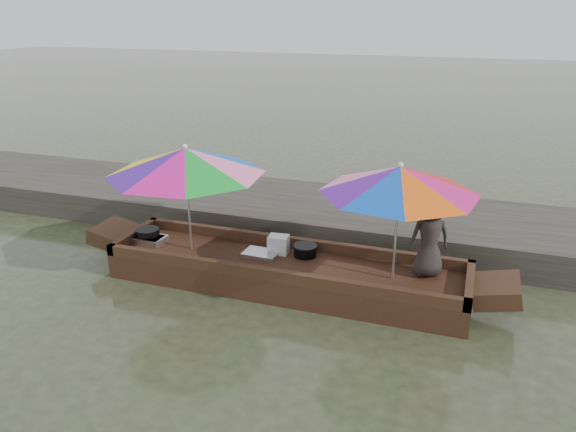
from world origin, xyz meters
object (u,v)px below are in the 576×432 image
(charcoal_grill, at_px, (305,251))
(umbrella_stern, at_px, (396,223))
(cooking_pot, at_px, (148,235))
(tray_crayfish, at_px, (149,239))
(vendor, at_px, (430,237))
(umbrella_bow, at_px, (188,198))
(tray_scallop, at_px, (261,254))
(boat_hull, at_px, (286,274))
(supply_bag, at_px, (278,244))

(charcoal_grill, xyz_separation_m, umbrella_stern, (1.28, -0.30, 0.70))
(cooking_pot, distance_m, tray_crayfish, 0.09)
(charcoal_grill, bearing_deg, umbrella_stern, -13.25)
(vendor, distance_m, umbrella_bow, 3.34)
(tray_scallop, height_order, umbrella_stern, umbrella_stern)
(boat_hull, height_order, umbrella_bow, umbrella_bow)
(boat_hull, xyz_separation_m, vendor, (1.87, 0.26, 0.71))
(tray_scallop, bearing_deg, supply_bag, 42.16)
(tray_scallop, bearing_deg, umbrella_bow, -174.68)
(vendor, bearing_deg, boat_hull, -14.67)
(cooking_pot, distance_m, tray_scallop, 1.82)
(boat_hull, bearing_deg, tray_crayfish, 179.75)
(tray_scallop, bearing_deg, cooking_pot, -178.90)
(charcoal_grill, bearing_deg, cooking_pot, -174.32)
(umbrella_bow, bearing_deg, boat_hull, 0.00)
(supply_bag, relative_size, umbrella_stern, 0.14)
(vendor, relative_size, umbrella_stern, 0.54)
(boat_hull, relative_size, vendor, 4.60)
(supply_bag, distance_m, vendor, 2.11)
(umbrella_bow, bearing_deg, tray_crayfish, 179.24)
(umbrella_bow, bearing_deg, supply_bag, 12.52)
(umbrella_bow, bearing_deg, charcoal_grill, 10.43)
(cooking_pot, bearing_deg, umbrella_bow, -4.72)
(supply_bag, bearing_deg, tray_scallop, -137.84)
(charcoal_grill, height_order, vendor, vendor)
(cooking_pot, bearing_deg, charcoal_grill, 5.68)
(vendor, distance_m, umbrella_stern, 0.53)
(umbrella_stern, bearing_deg, charcoal_grill, 166.75)
(charcoal_grill, bearing_deg, tray_scallop, -160.88)
(tray_scallop, bearing_deg, tray_crayfish, -177.14)
(umbrella_stern, bearing_deg, tray_crayfish, 179.85)
(cooking_pot, xyz_separation_m, tray_scallop, (1.82, 0.03, -0.06))
(tray_crayfish, bearing_deg, tray_scallop, 2.86)
(cooking_pot, xyz_separation_m, supply_bag, (2.01, 0.21, 0.04))
(umbrella_stern, bearing_deg, tray_scallop, 177.01)
(supply_bag, height_order, vendor, vendor)
(boat_hull, bearing_deg, cooking_pot, 178.37)
(tray_scallop, xyz_separation_m, charcoal_grill, (0.59, 0.20, 0.04))
(tray_crayfish, relative_size, supply_bag, 1.73)
(umbrella_bow, bearing_deg, vendor, 4.43)
(tray_crayfish, bearing_deg, supply_bag, 7.77)
(supply_bag, bearing_deg, boat_hull, -53.54)
(tray_crayfish, bearing_deg, vendor, 3.51)
(supply_bag, distance_m, umbrella_bow, 1.43)
(cooking_pot, bearing_deg, vendor, 2.72)
(tray_crayfish, height_order, vendor, vendor)
(tray_crayfish, xyz_separation_m, umbrella_bow, (0.71, -0.01, 0.73))
(charcoal_grill, distance_m, umbrella_bow, 1.81)
(boat_hull, height_order, tray_crayfish, tray_crayfish)
(tray_scallop, height_order, charcoal_grill, charcoal_grill)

